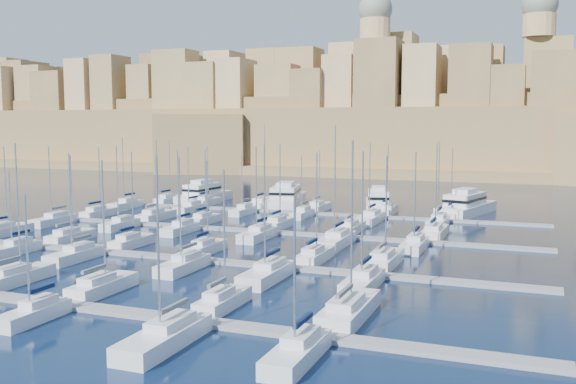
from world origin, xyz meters
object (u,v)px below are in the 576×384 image
at_px(sailboat_4, 223,301).
at_px(motor_yacht_a, 203,194).
at_px(motor_yacht_c, 378,202).
at_px(motor_yacht_b, 286,197).
at_px(motor_yacht_d, 466,205).
at_px(sailboat_2, 17,276).

height_order(sailboat_4, motor_yacht_a, sailboat_4).
bearing_deg(motor_yacht_c, sailboat_4, -88.43).
xyz_separation_m(motor_yacht_b, motor_yacht_d, (36.42, -0.50, 0.00)).
xyz_separation_m(motor_yacht_b, motor_yacht_c, (19.98, -1.94, 0.00)).
relative_size(sailboat_2, sailboat_4, 1.16).
height_order(sailboat_2, motor_yacht_a, sailboat_2).
bearing_deg(motor_yacht_b, motor_yacht_d, -0.79).
height_order(motor_yacht_a, motor_yacht_c, same).
bearing_deg(motor_yacht_a, sailboat_2, -77.31).
bearing_deg(motor_yacht_b, motor_yacht_a, -175.33).
bearing_deg(sailboat_4, motor_yacht_d, 78.50).
bearing_deg(motor_yacht_a, motor_yacht_c, -0.61).
relative_size(sailboat_4, motor_yacht_d, 0.70).
xyz_separation_m(sailboat_4, motor_yacht_b, (-21.90, 71.91, 1.00)).
height_order(motor_yacht_b, motor_yacht_d, same).
height_order(sailboat_2, motor_yacht_b, sailboat_2).
distance_m(sailboat_2, sailboat_4, 24.85).
relative_size(motor_yacht_a, motor_yacht_c, 1.04).
distance_m(sailboat_2, motor_yacht_b, 71.50).
xyz_separation_m(sailboat_2, motor_yacht_d, (39.37, 70.93, 0.97)).
bearing_deg(motor_yacht_c, motor_yacht_d, 5.01).
bearing_deg(motor_yacht_c, motor_yacht_b, 174.45).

